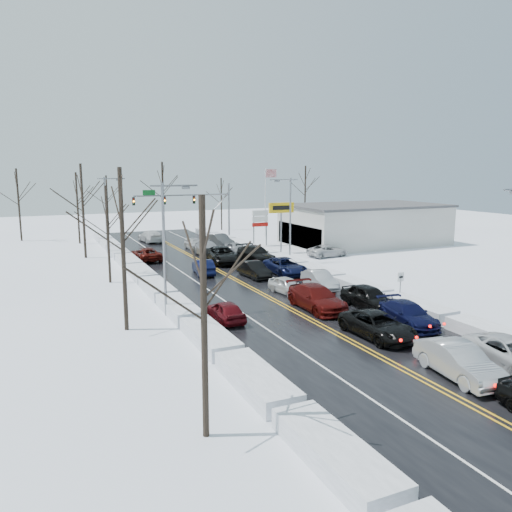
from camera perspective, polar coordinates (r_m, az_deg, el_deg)
name	(u,v)px	position (r m, az deg, el deg)	size (l,w,h in m)	color
ground	(256,291)	(41.21, -0.04, -3.97)	(160.00, 160.00, 0.00)	white
road_surface	(246,285)	(42.99, -1.13, -3.38)	(14.00, 84.00, 0.01)	black
snow_bank_left	(159,294)	(40.71, -11.05, -4.33)	(1.83, 72.00, 0.81)	white
snow_bank_right	(322,278)	(46.42, 7.54, -2.47)	(1.83, 72.00, 0.81)	white
traffic_signal_mast	(194,203)	(67.62, -7.14, 6.08)	(13.28, 0.39, 8.00)	slate
tires_plus_sign	(281,211)	(59.18, 2.91, 5.14)	(3.20, 0.34, 6.00)	slate
used_vehicles_sign	(260,221)	(64.71, 0.47, 4.07)	(2.20, 0.22, 4.65)	slate
speed_limit_sign	(401,282)	(38.52, 16.19, -2.85)	(0.55, 0.09, 2.35)	slate
flagpole	(266,197)	(73.71, 1.19, 6.81)	(1.87, 1.20, 10.00)	silver
dealership_building	(364,224)	(68.20, 12.27, 3.58)	(20.40, 12.40, 5.30)	beige
streetlight_ne	(289,213)	(52.84, 3.75, 4.91)	(3.20, 0.25, 9.00)	slate
streetlight_sw	(167,238)	(33.80, -10.16, 1.99)	(3.20, 0.25, 9.00)	slate
streetlight_nw	(107,209)	(61.21, -16.62, 5.20)	(3.20, 0.25, 9.00)	slate
tree_left_a	(203,272)	(17.72, -6.06, -1.80)	(3.60, 3.60, 9.00)	#2D231C
tree_left_b	(122,218)	(31.03, -15.10, 4.22)	(4.00, 4.00, 10.00)	#2D231C
tree_left_c	(107,215)	(45.07, -16.67, 4.47)	(3.40, 3.40, 8.50)	#2D231C
tree_left_d	(82,193)	(58.79, -19.27, 6.87)	(4.20, 4.20, 10.50)	#2D231C
tree_left_e	(77,194)	(70.80, -19.79, 6.69)	(3.80, 3.80, 9.50)	#2D231C
tree_far_a	(18,191)	(76.58, -25.58, 6.77)	(4.00, 4.00, 10.00)	#2D231C
tree_far_b	(107,194)	(78.28, -16.68, 6.85)	(3.60, 3.60, 9.00)	#2D231C
tree_far_c	(163,184)	(77.74, -10.62, 8.10)	(4.40, 4.40, 11.00)	#2D231C
tree_far_d	(221,194)	(82.16, -3.99, 7.11)	(3.40, 3.40, 8.50)	#2D231C
tree_far_e	(305,184)	(89.35, 5.65, 8.21)	(4.20, 4.20, 10.50)	#2D231C
queued_car_1	(457,377)	(26.49, 22.03, -12.73)	(1.74, 4.99, 1.64)	#A6A9AE
queued_car_2	(377,337)	(30.93, 13.70, -9.00)	(2.47, 5.36, 1.49)	black
queued_car_3	(316,309)	(36.05, 6.92, -6.07)	(2.37, 5.84, 1.69)	#490B09
queued_car_4	(287,294)	(40.26, 3.61, -4.32)	(1.58, 3.92, 1.34)	silver
queued_car_5	(254,277)	(46.15, -0.24, -2.46)	(1.57, 4.49, 1.48)	black
queued_car_6	(223,263)	(53.36, -3.81, -0.80)	(2.86, 6.20, 1.72)	black
queued_car_7	(208,256)	(57.77, -5.53, 0.00)	(2.32, 5.70, 1.66)	#93959A
queued_car_8	(194,249)	(62.79, -7.07, 0.76)	(1.72, 4.27, 1.45)	#BBBBBD
queued_car_10	(511,367)	(28.79, 27.12, -11.27)	(2.45, 5.30, 1.47)	silver
queued_car_11	(407,325)	(33.69, 16.91, -7.58)	(2.07, 5.08, 1.48)	black
queued_car_12	(368,308)	(36.95, 12.71, -5.85)	(1.98, 4.92, 1.68)	black
queued_car_13	(319,288)	(42.25, 7.27, -3.70)	(1.58, 4.53, 1.49)	#A3A5AB
queued_car_14	(285,274)	(47.54, 3.34, -2.11)	(2.58, 5.60, 1.56)	black
queued_car_15	(256,262)	(53.72, -0.01, -0.70)	(2.41, 5.93, 1.72)	black
queued_car_16	(236,254)	(58.67, -2.29, 0.19)	(1.68, 4.17, 1.42)	#919398
queued_car_17	(220,247)	(64.26, -4.12, 1.02)	(1.76, 5.06, 1.67)	#3B3E40
oncoming_car_0	(203,274)	(47.72, -6.02, -2.10)	(1.55, 4.44, 1.46)	black
oncoming_car_1	(146,261)	(55.85, -12.43, -0.53)	(2.44, 5.30, 1.47)	#4A0E09
oncoming_car_2	(151,242)	(70.14, -11.95, 1.58)	(2.29, 5.62, 1.63)	silver
oncoming_car_3	(226,321)	(33.19, -3.49, -7.42)	(1.62, 4.04, 1.38)	#520B10
parked_car_0	(328,257)	(57.67, 8.19, -0.07)	(2.24, 4.85, 1.35)	silver
parked_car_1	(327,249)	(62.83, 8.11, 0.75)	(2.23, 5.48, 1.59)	#3B3D40
parked_car_2	(291,244)	(67.36, 4.00, 1.43)	(2.04, 5.06, 1.72)	silver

